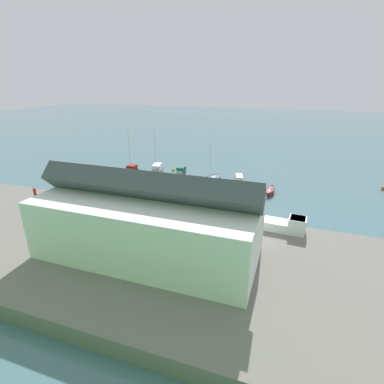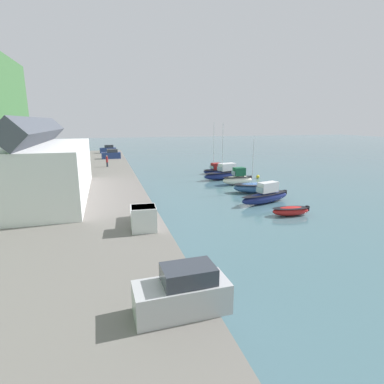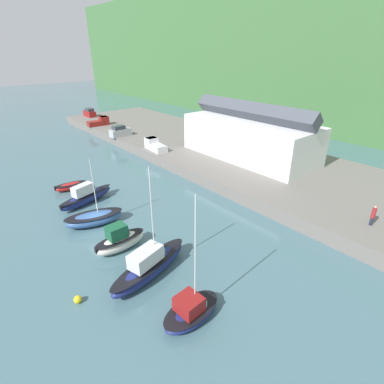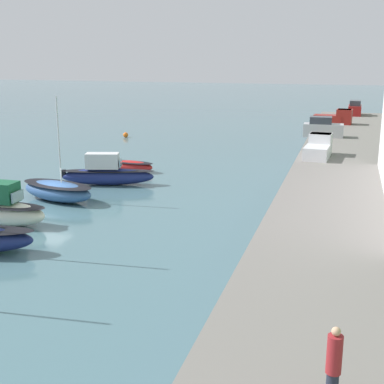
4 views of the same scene
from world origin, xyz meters
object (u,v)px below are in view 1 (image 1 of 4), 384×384
object	(u,v)px
moored_boat_2	(211,180)
mooring_buoy_1	(173,169)
moored_boat_1	(239,185)
moored_boat_0	(270,191)
moored_boat_3	(181,176)
moored_boat_4	(157,173)
moored_boat_5	(132,172)
person_on_quay	(35,194)
mooring_buoy_0	(383,188)
pickup_truck_0	(288,225)

from	to	relation	value
moored_boat_2	mooring_buoy_1	distance (m)	11.50
moored_boat_1	moored_boat_0	bearing A→B (deg)	164.58
moored_boat_3	mooring_buoy_1	distance (m)	7.02
moored_boat_4	moored_boat_5	world-z (taller)	moored_boat_5
person_on_quay	mooring_buoy_1	size ratio (longest dim) A/B	3.48
moored_boat_1	moored_boat_5	size ratio (longest dim) A/B	0.79
moored_boat_1	person_on_quay	distance (m)	32.12
moored_boat_2	mooring_buoy_0	bearing A→B (deg)	-151.51
mooring_buoy_1	moored_boat_5	bearing A→B (deg)	40.00
moored_boat_1	pickup_truck_0	size ratio (longest dim) A/B	1.61
moored_boat_0	moored_boat_5	world-z (taller)	moored_boat_5
moored_boat_3	pickup_truck_0	distance (m)	26.85
moored_boat_0	moored_boat_1	size ratio (longest dim) A/B	0.56
moored_boat_2	moored_boat_3	xyz separation A→B (m)	(5.95, -0.05, 0.24)
mooring_buoy_0	person_on_quay	bearing A→B (deg)	28.64
mooring_buoy_0	mooring_buoy_1	world-z (taller)	mooring_buoy_0
moored_boat_5	mooring_buoy_1	xyz separation A→B (m)	(-6.73, -5.64, -0.45)
moored_boat_4	moored_boat_5	size ratio (longest dim) A/B	0.99
moored_boat_0	mooring_buoy_0	bearing A→B (deg)	-149.42
mooring_buoy_0	moored_boat_5	bearing A→B (deg)	8.79
moored_boat_4	moored_boat_5	distance (m)	5.77
mooring_buoy_0	pickup_truck_0	bearing A→B (deg)	58.67
moored_boat_4	mooring_buoy_0	xyz separation A→B (m)	(-40.25, -7.39, -0.71)
moored_boat_5	moored_boat_0	bearing A→B (deg)	172.91
moored_boat_2	moored_boat_3	world-z (taller)	moored_boat_2
moored_boat_0	moored_boat_5	size ratio (longest dim) A/B	0.44
moored_boat_2	mooring_buoy_0	xyz separation A→B (m)	(-29.37, -7.28, -0.45)
moored_boat_4	pickup_truck_0	size ratio (longest dim) A/B	2.01
pickup_truck_0	moored_boat_3	bearing A→B (deg)	-127.39
moored_boat_0	moored_boat_4	size ratio (longest dim) A/B	0.45
moored_boat_1	person_on_quay	xyz separation A→B (m)	(26.07, 18.67, 1.77)
moored_boat_2	pickup_truck_0	size ratio (longest dim) A/B	1.57
moored_boat_0	moored_boat_1	bearing A→B (deg)	6.27
pickup_truck_0	moored_boat_4	bearing A→B (deg)	-121.07
moored_boat_0	mooring_buoy_0	xyz separation A→B (m)	(-18.64, -8.60, -0.22)
person_on_quay	mooring_buoy_1	bearing A→B (deg)	-112.53
moored_boat_3	moored_boat_4	bearing A→B (deg)	0.83
moored_boat_2	moored_boat_1	bearing A→B (deg)	-179.47
moored_boat_4	person_on_quay	bearing A→B (deg)	49.74
moored_boat_3	pickup_truck_0	world-z (taller)	pickup_truck_0
moored_boat_5	pickup_truck_0	size ratio (longest dim) A/B	2.03
moored_boat_2	moored_boat_4	size ratio (longest dim) A/B	0.78
moored_boat_0	moored_boat_5	distance (m)	27.41
moored_boat_3	mooring_buoy_0	world-z (taller)	moored_boat_3
mooring_buoy_1	person_on_quay	bearing A→B (deg)	67.47
moored_boat_2	moored_boat_4	world-z (taller)	moored_boat_4
moored_boat_3	moored_boat_5	distance (m)	10.70
moored_boat_1	moored_boat_4	distance (m)	16.37
moored_boat_5	moored_boat_4	bearing A→B (deg)	173.30
moored_boat_0	person_on_quay	size ratio (longest dim) A/B	2.03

